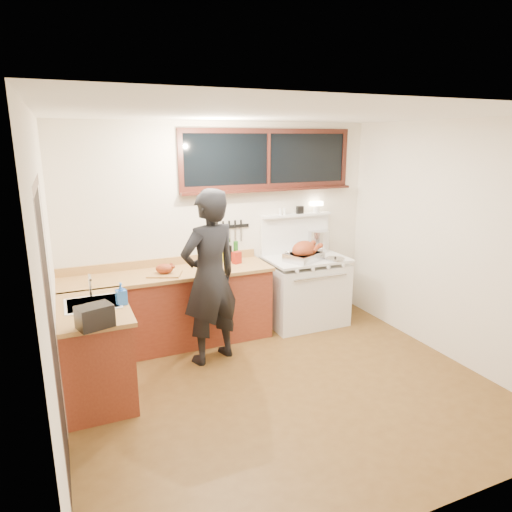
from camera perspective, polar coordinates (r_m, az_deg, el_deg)
name	(u,v)px	position (r m, az deg, el deg)	size (l,w,h in m)	color
ground_plane	(285,389)	(4.71, 3.70, -16.31)	(4.00, 3.50, 0.02)	#543716
room_shell	(288,224)	(4.12, 4.08, 3.95)	(4.10, 3.60, 2.65)	silver
counter_back	(170,308)	(5.51, -10.73, -6.46)	(2.44, 0.64, 1.00)	maroon
counter_left	(95,352)	(4.65, -19.43, -11.19)	(0.64, 1.09, 0.90)	maroon
sink_unit	(93,309)	(4.57, -19.68, -6.28)	(0.50, 0.45, 0.37)	white
vintage_stove	(305,289)	(6.08, 6.15, -4.13)	(1.02, 0.74, 1.58)	white
back_window	(269,166)	(5.86, 1.59, 11.21)	(2.32, 0.13, 0.77)	black
left_doorway	(55,346)	(3.31, -23.82, -10.21)	(0.02, 1.04, 2.17)	black
knife_strip	(231,227)	(5.77, -3.19, 3.60)	(0.46, 0.03, 0.28)	black
man	(210,278)	(4.91, -5.79, -2.69)	(0.80, 0.65, 1.91)	black
soap_bottle	(121,294)	(4.42, -16.50, -4.54)	(0.10, 0.10, 0.21)	blue
toaster	(95,316)	(3.97, -19.51, -7.14)	(0.32, 0.26, 0.19)	black
cutting_board	(165,271)	(5.25, -11.33, -1.80)	(0.44, 0.39, 0.13)	#AB7E44
roast_turkey	(304,253)	(5.78, 6.05, 0.43)	(0.55, 0.50, 0.25)	silver
stockpot	(319,241)	(6.31, 7.82, 1.93)	(0.39, 0.39, 0.28)	silver
saucepan	(305,250)	(6.08, 6.20, 0.78)	(0.18, 0.30, 0.13)	silver
pot_lid	(335,259)	(5.89, 9.87, -0.35)	(0.31, 0.31, 0.04)	silver
coffee_tin	(237,258)	(5.62, -2.43, -0.21)	(0.12, 0.11, 0.15)	maroon
pitcher	(214,256)	(5.72, -5.26, 0.02)	(0.10, 0.10, 0.15)	white
bottle_cluster	(227,253)	(5.72, -3.60, 0.37)	(0.30, 0.06, 0.25)	black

